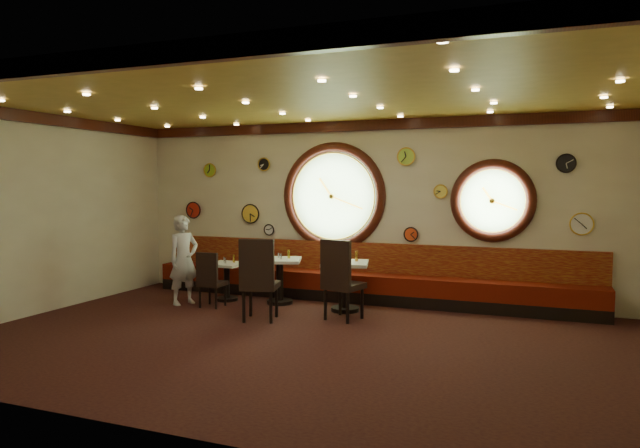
{
  "coord_description": "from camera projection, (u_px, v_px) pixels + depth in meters",
  "views": [
    {
      "loc": [
        2.97,
        -6.82,
        2.07
      ],
      "look_at": [
        -0.01,
        0.8,
        1.5
      ],
      "focal_mm": 32.0,
      "sensor_mm": 36.0,
      "label": 1
    }
  ],
  "objects": [
    {
      "name": "wall_clock_0",
      "position": [
        406.0,
        157.0,
        9.86
      ],
      "size": [
        0.3,
        0.03,
        0.3
      ],
      "primitive_type": "cylinder",
      "rotation": [
        1.57,
        0.0,
        0.0
      ],
      "color": "#B0DF45",
      "rests_on": "wall_back"
    },
    {
      "name": "wall_back",
      "position": [
        365.0,
        211.0,
        10.24
      ],
      "size": [
        9.0,
        0.02,
        3.2
      ],
      "primitive_type": "cube",
      "color": "beige",
      "rests_on": "floor"
    },
    {
      "name": "banquette_back",
      "position": [
        364.0,
        258.0,
        10.24
      ],
      "size": [
        8.0,
        0.1,
        0.55
      ],
      "primitive_type": "cube",
      "color": "#65080B",
      "rests_on": "wall_back"
    },
    {
      "name": "condiment_a_salt",
      "position": [
        224.0,
        260.0,
        10.22
      ],
      "size": [
        0.03,
        0.03,
        0.09
      ],
      "primitive_type": "cylinder",
      "color": "silver",
      "rests_on": "table_a"
    },
    {
      "name": "condiment_c_pepper",
      "position": [
        344.0,
        258.0,
        9.29
      ],
      "size": [
        0.04,
        0.04,
        0.1
      ],
      "primitive_type": "cylinder",
      "color": "silver",
      "rests_on": "table_c"
    },
    {
      "name": "wall_clock_4",
      "position": [
        411.0,
        234.0,
        9.92
      ],
      "size": [
        0.24,
        0.03,
        0.24
      ],
      "primitive_type": "cylinder",
      "rotation": [
        1.57,
        0.0,
        0.0
      ],
      "color": "#E6471B",
      "rests_on": "wall_back"
    },
    {
      "name": "condiment_c_bottle",
      "position": [
        357.0,
        256.0,
        9.32
      ],
      "size": [
        0.05,
        0.05,
        0.17
      ],
      "primitive_type": "cylinder",
      "color": "gold",
      "rests_on": "table_c"
    },
    {
      "name": "porthole_right_ring",
      "position": [
        492.0,
        201.0,
        9.38
      ],
      "size": [
        1.09,
        0.03,
        1.09
      ],
      "primitive_type": "torus",
      "rotation": [
        1.57,
        0.0,
        0.0
      ],
      "color": "gold",
      "rests_on": "wall_back"
    },
    {
      "name": "condiment_c_salt",
      "position": [
        345.0,
        258.0,
        9.36
      ],
      "size": [
        0.03,
        0.03,
        0.09
      ],
      "primitive_type": "cylinder",
      "color": "#BCBCC1",
      "rests_on": "table_c"
    },
    {
      "name": "ceiling",
      "position": [
        298.0,
        97.0,
        7.34
      ],
      "size": [
        9.0,
        6.0,
        0.02
      ],
      "primitive_type": "cube",
      "color": "gold",
      "rests_on": "wall_back"
    },
    {
      "name": "wall_clock_6",
      "position": [
        194.0,
        210.0,
        11.51
      ],
      "size": [
        0.32,
        0.03,
        0.32
      ],
      "primitive_type": "cylinder",
      "rotation": [
        1.57,
        0.0,
        0.0
      ],
      "color": "red",
      "rests_on": "wall_back"
    },
    {
      "name": "floor",
      "position": [
        299.0,
        341.0,
        7.56
      ],
      "size": [
        9.0,
        6.0,
        0.0
      ],
      "primitive_type": "cube",
      "color": "black",
      "rests_on": "ground"
    },
    {
      "name": "table_a",
      "position": [
        227.0,
        277.0,
        10.15
      ],
      "size": [
        0.63,
        0.63,
        0.67
      ],
      "color": "black",
      "rests_on": "floor"
    },
    {
      "name": "condiment_b_salt",
      "position": [
        279.0,
        255.0,
        9.96
      ],
      "size": [
        0.03,
        0.03,
        0.09
      ],
      "primitive_type": "cylinder",
      "color": "#BDBDC1",
      "rests_on": "table_b"
    },
    {
      "name": "porthole_left_frame",
      "position": [
        333.0,
        196.0,
        10.42
      ],
      "size": [
        1.98,
        0.18,
        1.98
      ],
      "primitive_type": "torus",
      "rotation": [
        1.57,
        0.0,
        0.0
      ],
      "color": "#331009",
      "rests_on": "wall_back"
    },
    {
      "name": "porthole_left_ring",
      "position": [
        333.0,
        196.0,
        10.39
      ],
      "size": [
        1.61,
        0.03,
        1.61
      ],
      "primitive_type": "torus",
      "rotation": [
        1.57,
        0.0,
        0.0
      ],
      "color": "gold",
      "rests_on": "wall_back"
    },
    {
      "name": "waiter",
      "position": [
        184.0,
        260.0,
        9.82
      ],
      "size": [
        0.56,
        0.66,
        1.54
      ],
      "primitive_type": "imported",
      "rotation": [
        0.0,
        0.0,
        1.17
      ],
      "color": "silver",
      "rests_on": "floor"
    },
    {
      "name": "condiment_b_bottle",
      "position": [
        289.0,
        254.0,
        9.87
      ],
      "size": [
        0.05,
        0.05,
        0.15
      ],
      "primitive_type": "cylinder",
      "color": "yellow",
      "rests_on": "table_b"
    },
    {
      "name": "wall_clock_5",
      "position": [
        264.0,
        164.0,
        10.87
      ],
      "size": [
        0.24,
        0.03,
        0.24
      ],
      "primitive_type": "cylinder",
      "rotation": [
        1.57,
        0.0,
        0.0
      ],
      "color": "black",
      "rests_on": "wall_back"
    },
    {
      "name": "porthole_left_glass",
      "position": [
        334.0,
        196.0,
        10.43
      ],
      "size": [
        1.66,
        0.02,
        1.66
      ],
      "primitive_type": "cylinder",
      "rotation": [
        1.57,
        0.0,
        0.0
      ],
      "color": "#8AC173",
      "rests_on": "wall_back"
    },
    {
      "name": "wall_clock_3",
      "position": [
        210.0,
        170.0,
        11.31
      ],
      "size": [
        0.26,
        0.03,
        0.26
      ],
      "primitive_type": "cylinder",
      "rotation": [
        1.57,
        0.0,
        0.0
      ],
      "color": "#9CC527",
      "rests_on": "wall_back"
    },
    {
      "name": "table_b",
      "position": [
        280.0,
        275.0,
        9.88
      ],
      "size": [
        0.91,
        0.91,
        0.79
      ],
      "color": "black",
      "rests_on": "floor"
    },
    {
      "name": "porthole_right_glass",
      "position": [
        493.0,
        201.0,
        9.42
      ],
      "size": [
        1.1,
        0.02,
        1.1
      ],
      "primitive_type": "cylinder",
      "rotation": [
        1.57,
        0.0,
        0.0
      ],
      "color": "#8AC173",
      "rests_on": "wall_back"
    },
    {
      "name": "molding_front",
      "position": [
        152.0,
        56.0,
        4.6
      ],
      "size": [
        9.0,
        0.1,
        0.18
      ],
      "primitive_type": "cube",
      "color": "#331009",
      "rests_on": "wall_back"
    },
    {
      "name": "condiment_a_bottle",
      "position": [
        234.0,
        259.0,
        10.19
      ],
      "size": [
        0.04,
        0.04,
        0.14
      ],
      "primitive_type": "cylinder",
      "color": "gold",
      "rests_on": "table_a"
    },
    {
      "name": "molding_back",
      "position": [
        365.0,
        126.0,
        10.08
      ],
      "size": [
        9.0,
        0.1,
        0.18
      ],
      "primitive_type": "cube",
      "color": "#331009",
      "rests_on": "wall_back"
    },
    {
      "name": "chair_b",
      "position": [
        258.0,
        274.0,
        8.56
      ],
      "size": [
        0.64,
        0.64,
        0.78
      ],
      "rotation": [
        0.0,
        0.0,
        0.25
      ],
      "color": "black",
      "rests_on": "floor"
    },
    {
      "name": "chair_c",
      "position": [
        340.0,
        274.0,
        8.62
      ],
      "size": [
        0.63,
        0.63,
        0.77
      ],
      "rotation": [
        0.0,
        0.0,
        -0.26
      ],
      "color": "black",
      "rests_on": "floor"
    },
    {
      "name": "wall_clock_2",
      "position": [
        566.0,
        163.0,
        8.94
      ],
      "size": [
        0.28,
        0.03,
        0.28
      ],
      "primitive_type": "cylinder",
      "rotation": [
        1.57,
        0.0,
        0.0
      ],
      "color": "black",
      "rests_on": "wall_back"
    },
    {
      "name": "molding_left",
      "position": [
        39.0,
        118.0,
        8.96
      ],
      "size": [
        0.1,
        6.0,
        0.18
      ],
      "primitive_type": "cube",
      "color": "#331009",
      "rests_on": "wall_back"
    },
    {
      "name": "chair_a",
      "position": [
        210.0,
        276.0,
        9.54
      ],
      "size": [
        0.4,
        0.4,
        0.58
      ],
      "rotation": [
        0.0,
        0.0,
        0.02
      ],
      "color": "black",
      "rests_on": "floor"
    },
    {
      "name": "wall_left",
      "position": [
        40.0,
        214.0,
        9.08
      ],
      "size": [
        0.02,
        6.0,
        3.2
      ],
      "primitive_type": "cube",
      "color": "beige",
      "rests_on": "floor"
    },
    {
      "name": "wall_clock_1",
      "position": [
        251.0,
        214.0,
        11.04
      ],
      "size": [
        0.36,
        0.03,
        0.36
      ],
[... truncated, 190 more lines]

